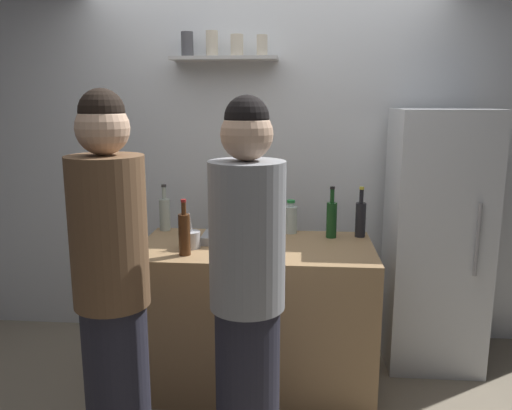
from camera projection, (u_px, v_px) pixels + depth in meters
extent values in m
cube|color=white|center=(265.00, 163.00, 3.81)|extent=(4.80, 0.10, 2.60)
cube|color=silver|center=(225.00, 59.00, 3.53)|extent=(0.73, 0.22, 0.02)
cylinder|color=#4C4C51|center=(187.00, 44.00, 3.53)|extent=(0.08, 0.08, 0.17)
cylinder|color=beige|center=(212.00, 44.00, 3.51)|extent=(0.08, 0.08, 0.17)
cylinder|color=beige|center=(237.00, 45.00, 3.50)|extent=(0.09, 0.09, 0.15)
cylinder|color=beige|center=(262.00, 46.00, 3.49)|extent=(0.07, 0.07, 0.14)
cube|color=silver|center=(435.00, 240.00, 3.41)|extent=(0.60, 0.56, 1.71)
cylinder|color=#99999E|center=(478.00, 240.00, 3.09)|extent=(0.02, 0.02, 0.45)
cube|color=#9E7A51|center=(256.00, 314.00, 3.23)|extent=(1.42, 0.75, 0.89)
cube|color=gray|center=(230.00, 238.00, 3.21)|extent=(0.34, 0.24, 0.05)
cylinder|color=#B2B2B7|center=(190.00, 240.00, 3.07)|extent=(0.12, 0.12, 0.10)
cylinder|color=silver|center=(192.00, 228.00, 3.05)|extent=(0.02, 0.04, 0.18)
cylinder|color=silver|center=(190.00, 231.00, 3.06)|extent=(0.02, 0.01, 0.15)
cylinder|color=silver|center=(189.00, 229.00, 3.06)|extent=(0.01, 0.04, 0.17)
cylinder|color=silver|center=(189.00, 228.00, 3.06)|extent=(0.01, 0.02, 0.18)
cylinder|color=silver|center=(188.00, 227.00, 3.07)|extent=(0.01, 0.02, 0.19)
cylinder|color=black|center=(360.00, 220.00, 3.31)|extent=(0.07, 0.07, 0.22)
cylinder|color=black|center=(361.00, 196.00, 3.28)|extent=(0.03, 0.03, 0.09)
cylinder|color=gold|center=(362.00, 188.00, 3.27)|extent=(0.03, 0.03, 0.02)
cylinder|color=#472814|center=(184.00, 235.00, 2.92)|extent=(0.07, 0.07, 0.24)
cylinder|color=#472814|center=(184.00, 208.00, 2.89)|extent=(0.03, 0.03, 0.07)
cylinder|color=maroon|center=(183.00, 201.00, 2.88)|extent=(0.03, 0.03, 0.02)
cylinder|color=#19471E|center=(332.00, 220.00, 3.29)|extent=(0.07, 0.07, 0.23)
cylinder|color=#19471E|center=(332.00, 196.00, 3.26)|extent=(0.03, 0.03, 0.09)
cylinder|color=black|center=(332.00, 188.00, 3.25)|extent=(0.03, 0.03, 0.02)
cylinder|color=#B2BFB2|center=(165.00, 215.00, 3.47)|extent=(0.07, 0.07, 0.21)
cylinder|color=#B2BFB2|center=(164.00, 193.00, 3.44)|extent=(0.03, 0.03, 0.08)
cylinder|color=#333333|center=(164.00, 186.00, 3.43)|extent=(0.03, 0.03, 0.02)
cylinder|color=silver|center=(291.00, 220.00, 3.41)|extent=(0.08, 0.08, 0.18)
cylinder|color=silver|center=(291.00, 205.00, 3.39)|extent=(0.05, 0.05, 0.03)
cylinder|color=#268C3F|center=(291.00, 201.00, 3.38)|extent=(0.05, 0.05, 0.02)
cylinder|color=#262633|center=(118.00, 389.00, 2.43)|extent=(0.30, 0.30, 0.85)
cylinder|color=brown|center=(109.00, 232.00, 2.28)|extent=(0.34, 0.34, 0.68)
sphere|color=#D8AD8C|center=(102.00, 128.00, 2.19)|extent=(0.23, 0.23, 0.23)
sphere|color=black|center=(101.00, 112.00, 2.17)|extent=(0.20, 0.20, 0.20)
cylinder|color=#262633|center=(248.00, 390.00, 2.43)|extent=(0.30, 0.30, 0.84)
cylinder|color=gray|center=(247.00, 236.00, 2.28)|extent=(0.34, 0.34, 0.67)
sphere|color=#D8AD8C|center=(247.00, 134.00, 2.19)|extent=(0.23, 0.23, 0.23)
sphere|color=black|center=(247.00, 118.00, 2.18)|extent=(0.19, 0.19, 0.19)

